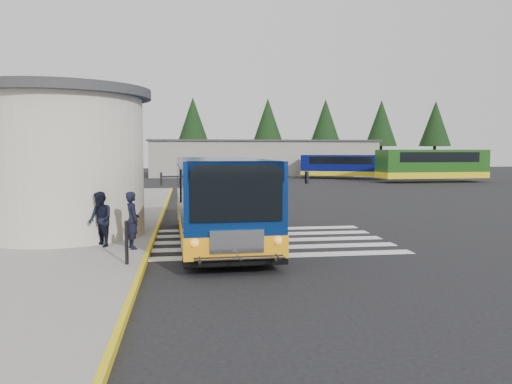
{
  "coord_description": "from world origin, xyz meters",
  "views": [
    {
      "loc": [
        -2.96,
        -16.75,
        2.93
      ],
      "look_at": [
        -0.68,
        -0.5,
        1.58
      ],
      "focal_mm": 35.0,
      "sensor_mm": 36.0,
      "label": 1
    }
  ],
  "objects": [
    {
      "name": "curb_strip",
      "position": [
        -4.05,
        4.0,
        0.08
      ],
      "size": [
        0.12,
        34.0,
        0.16
      ],
      "primitive_type": "cube",
      "color": "yellow",
      "rests_on": "ground"
    },
    {
      "name": "transit_bus",
      "position": [
        -1.95,
        -0.99,
        1.29
      ],
      "size": [
        3.47,
        9.61,
        2.69
      ],
      "rotation": [
        0.0,
        0.0,
        0.03
      ],
      "color": "#071F56",
      "rests_on": "ground"
    },
    {
      "name": "sidewalk",
      "position": [
        -9.0,
        4.0,
        0.07
      ],
      "size": [
        10.0,
        34.0,
        0.15
      ],
      "primitive_type": "cube",
      "color": "gray",
      "rests_on": "ground"
    },
    {
      "name": "depot_building",
      "position": [
        6.0,
        42.0,
        2.11
      ],
      "size": [
        26.4,
        8.4,
        4.2
      ],
      "color": "gray",
      "rests_on": "ground"
    },
    {
      "name": "pedestrian_b",
      "position": [
        -5.45,
        -1.92,
        0.95
      ],
      "size": [
        0.95,
        0.99,
        1.61
      ],
      "primitive_type": "imported",
      "rotation": [
        0.0,
        0.0,
        -0.94
      ],
      "color": "black",
      "rests_on": "sidewalk"
    },
    {
      "name": "bollard",
      "position": [
        -4.43,
        -4.36,
        0.69
      ],
      "size": [
        0.09,
        0.09,
        1.08
      ],
      "primitive_type": "cylinder",
      "color": "black",
      "rests_on": "sidewalk"
    },
    {
      "name": "far_bus_a",
      "position": [
        13.35,
        34.42,
        1.41
      ],
      "size": [
        8.66,
        5.29,
        2.16
      ],
      "rotation": [
        0.0,
        0.0,
        1.19
      ],
      "color": "#060C51",
      "rests_on": "ground"
    },
    {
      "name": "ground",
      "position": [
        0.0,
        0.0,
        0.0
      ],
      "size": [
        140.0,
        140.0,
        0.0
      ],
      "primitive_type": "plane",
      "color": "black",
      "rests_on": "ground"
    },
    {
      "name": "tree_line",
      "position": [
        6.29,
        50.0,
        6.77
      ],
      "size": [
        58.4,
        4.4,
        10.0
      ],
      "color": "black",
      "rests_on": "ground"
    },
    {
      "name": "crosswalk",
      "position": [
        -0.5,
        -0.8,
        0.01
      ],
      "size": [
        8.0,
        5.35,
        0.01
      ],
      "color": "silver",
      "rests_on": "ground"
    },
    {
      "name": "far_bus_b",
      "position": [
        19.92,
        27.36,
        1.71
      ],
      "size": [
        10.34,
        3.36,
        2.63
      ],
      "rotation": [
        0.0,
        0.0,
        1.62
      ],
      "color": "#1B4913",
      "rests_on": "ground"
    },
    {
      "name": "pedestrian_a",
      "position": [
        -4.5,
        -2.36,
        0.97
      ],
      "size": [
        0.58,
        0.7,
        1.64
      ],
      "primitive_type": "imported",
      "rotation": [
        0.0,
        0.0,
        1.94
      ],
      "color": "black",
      "rests_on": "sidewalk"
    },
    {
      "name": "station_building",
      "position": [
        -10.84,
        6.91,
        2.57
      ],
      "size": [
        12.7,
        18.7,
        4.8
      ],
      "color": "beige",
      "rests_on": "ground"
    }
  ]
}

